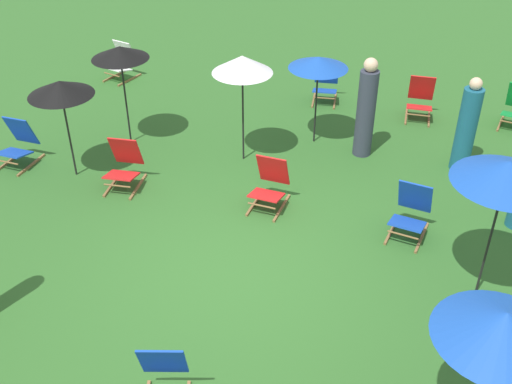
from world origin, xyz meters
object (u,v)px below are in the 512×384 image
object	(u,v)px
umbrella_3	(318,63)
person_1	(467,128)
deckchair_4	(325,83)
umbrella_1	(120,53)
deckchair_3	(18,144)
deckchair_0	(420,99)
deckchair_7	(124,165)
deckchair_8	(270,185)
umbrella_0	(508,172)
umbrella_5	(504,326)
umbrella_2	(60,88)
deckchair_9	(411,212)
umbrella_4	(242,65)
person_3	(366,110)
deckchair_10	(122,62)

from	to	relation	value
umbrella_3	person_1	world-z (taller)	person_1
deckchair_4	umbrella_1	size ratio (longest dim) A/B	0.46
deckchair_3	person_1	distance (m)	7.56
deckchair_0	deckchair_7	distance (m)	5.89
deckchair_4	umbrella_3	distance (m)	2.15
deckchair_8	umbrella_1	xyz separation A→B (m)	(-2.94, 1.34, 1.34)
deckchair_0	umbrella_0	distance (m)	5.25
umbrella_3	umbrella_5	size ratio (longest dim) A/B	0.90
deckchair_4	umbrella_2	distance (m)	5.48
deckchair_9	person_1	distance (m)	2.26
deckchair_4	umbrella_0	world-z (taller)	umbrella_0
umbrella_3	umbrella_1	bearing A→B (deg)	-165.28
deckchair_7	umbrella_1	bearing A→B (deg)	107.81
deckchair_9	umbrella_4	bearing A→B (deg)	164.60
person_3	deckchair_8	bearing A→B (deg)	50.85
deckchair_7	umbrella_1	world-z (taller)	umbrella_1
deckchair_3	umbrella_1	distance (m)	2.34
deckchair_9	umbrella_0	xyz separation A→B (m)	(0.93, -1.05, 1.45)
umbrella_0	umbrella_2	distance (m)	6.56
umbrella_5	deckchair_3	bearing A→B (deg)	152.60
deckchair_8	umbrella_3	world-z (taller)	umbrella_3
deckchair_4	umbrella_2	world-z (taller)	umbrella_2
umbrella_4	person_1	distance (m)	3.84
umbrella_2	person_3	size ratio (longest dim) A/B	0.95
umbrella_0	umbrella_3	world-z (taller)	umbrella_0
umbrella_3	umbrella_5	distance (m)	6.35
deckchair_3	umbrella_5	xyz separation A→B (m)	(7.34, -3.81, 1.30)
umbrella_2	deckchair_4	bearing A→B (deg)	47.70
deckchair_4	person_1	distance (m)	3.43
umbrella_1	person_3	distance (m)	4.30
deckchair_0	umbrella_0	size ratio (longest dim) A/B	0.43
umbrella_3	deckchair_9	bearing A→B (deg)	-53.11
umbrella_3	umbrella_4	xyz separation A→B (m)	(-1.09, -0.93, 0.22)
deckchair_0	person_1	bearing A→B (deg)	-67.97
deckchair_0	umbrella_2	distance (m)	6.72
deckchair_9	umbrella_2	xyz separation A→B (m)	(-5.50, 0.27, 1.20)
deckchair_7	umbrella_0	world-z (taller)	umbrella_0
deckchair_9	deckchair_4	bearing A→B (deg)	125.80
deckchair_7	umbrella_4	xyz separation A→B (m)	(1.64, 1.29, 1.38)
umbrella_1	deckchair_8	bearing A→B (deg)	-24.55
umbrella_5	person_3	distance (m)	5.88
deckchair_10	umbrella_3	size ratio (longest dim) A/B	0.53
deckchair_0	deckchair_10	world-z (taller)	same
deckchair_3	umbrella_3	size ratio (longest dim) A/B	0.51
deckchair_0	umbrella_5	distance (m)	7.47
umbrella_5	umbrella_1	bearing A→B (deg)	139.52
umbrella_1	umbrella_5	bearing A→B (deg)	-40.48
deckchair_0	person_1	distance (m)	2.01
umbrella_3	umbrella_4	bearing A→B (deg)	-139.49
deckchair_7	umbrella_2	distance (m)	1.54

